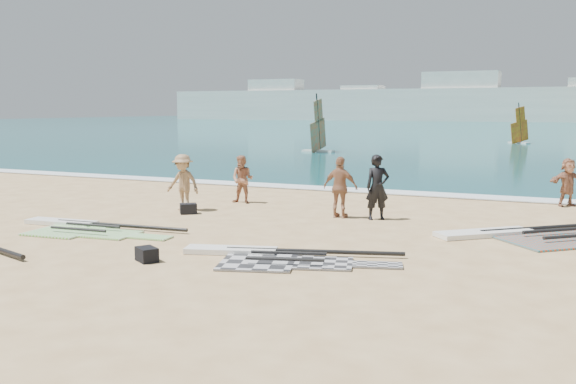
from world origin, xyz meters
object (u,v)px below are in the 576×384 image
at_px(beachgoer_mid, 183,182).
at_px(beachgoer_right, 568,182).
at_px(rig_orange, 538,235).
at_px(beachgoer_back, 340,187).
at_px(gear_bag_near, 188,209).
at_px(rig_grey, 270,257).
at_px(person_wetsuit, 377,187).
at_px(gear_bag_far, 147,254).
at_px(rig_green, 81,228).
at_px(beachgoer_left, 243,179).

distance_m(beachgoer_mid, beachgoer_right, 12.68).
bearing_deg(beachgoer_mid, rig_orange, 2.98).
distance_m(rig_orange, beachgoer_back, 5.67).
distance_m(rig_orange, gear_bag_near, 10.11).
xyz_separation_m(beachgoer_back, beachgoer_right, (6.11, 5.28, -0.11)).
distance_m(rig_grey, rig_orange, 7.19).
bearing_deg(beachgoer_back, rig_orange, 177.32).
bearing_deg(person_wetsuit, rig_grey, -129.65).
height_order(gear_bag_far, beachgoer_back, beachgoer_back).
xyz_separation_m(person_wetsuit, beachgoer_back, (-1.09, -0.15, -0.04)).
xyz_separation_m(rig_grey, gear_bag_far, (-2.29, -1.29, 0.10)).
bearing_deg(rig_green, rig_orange, 15.13).
bearing_deg(gear_bag_near, rig_orange, 3.83).
xyz_separation_m(rig_orange, beachgoer_right, (0.54, 5.88, 0.75)).
bearing_deg(person_wetsuit, gear_bag_near, 161.35).
xyz_separation_m(rig_grey, beachgoer_left, (-4.49, 7.04, 0.77)).
bearing_deg(rig_orange, gear_bag_near, 141.97).
relative_size(rig_grey, gear_bag_near, 9.94).
relative_size(beachgoer_back, beachgoer_right, 1.13).
height_order(rig_orange, gear_bag_near, gear_bag_near).
xyz_separation_m(rig_orange, gear_bag_far, (-7.46, -6.30, 0.10)).
bearing_deg(rig_orange, beachgoer_mid, 138.98).
height_order(gear_bag_near, beachgoer_mid, beachgoer_mid).
bearing_deg(beachgoer_back, rig_green, 42.83).
bearing_deg(beachgoer_back, beachgoer_right, -135.70).
bearing_deg(rig_grey, beachgoer_left, 105.67).
xyz_separation_m(rig_orange, beachgoer_left, (-9.65, 2.03, 0.77)).
distance_m(rig_green, person_wetsuit, 8.38).
height_order(gear_bag_far, beachgoer_left, beachgoer_left).
bearing_deg(person_wetsuit, beachgoer_back, 154.76).
bearing_deg(rig_grey, rig_green, 154.50).
relative_size(rig_grey, person_wetsuit, 2.61).
xyz_separation_m(person_wetsuit, beachgoer_right, (5.02, 5.13, -0.15)).
relative_size(rig_orange, gear_bag_far, 11.16).
bearing_deg(gear_bag_near, rig_grey, -41.29).
bearing_deg(rig_orange, beachgoer_right, 42.88).
distance_m(gear_bag_near, person_wetsuit, 5.84).
relative_size(rig_grey, rig_orange, 0.89).
height_order(beachgoer_left, beachgoer_back, beachgoer_back).
bearing_deg(beachgoer_right, person_wetsuit, -170.65).
relative_size(person_wetsuit, beachgoer_right, 1.19).
bearing_deg(person_wetsuit, rig_green, -177.51).
relative_size(gear_bag_far, beachgoer_left, 0.31).
bearing_deg(rig_green, rig_grey, -13.39).
relative_size(gear_bag_near, beachgoer_left, 0.31).
distance_m(person_wetsuit, beachgoer_mid, 6.20).
xyz_separation_m(rig_green, beachgoer_right, (11.81, 9.96, 0.76)).
distance_m(rig_grey, rig_green, 6.18).
xyz_separation_m(rig_grey, beachgoer_mid, (-5.45, 4.85, 0.85)).
distance_m(rig_grey, person_wetsuit, 5.86).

